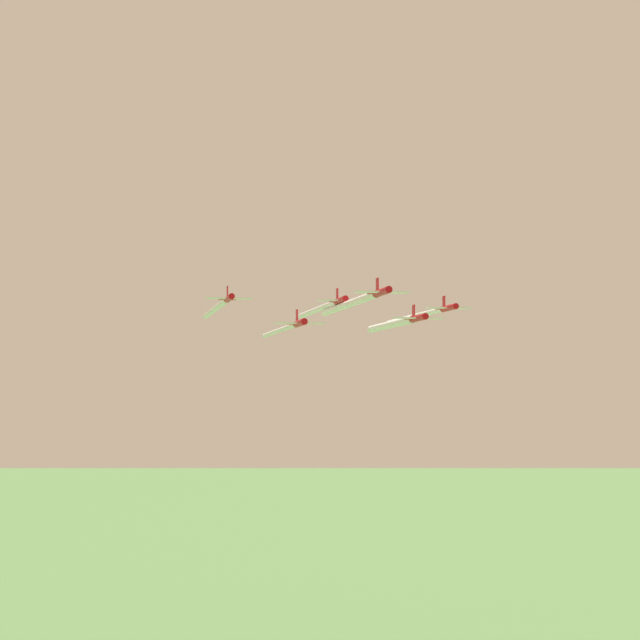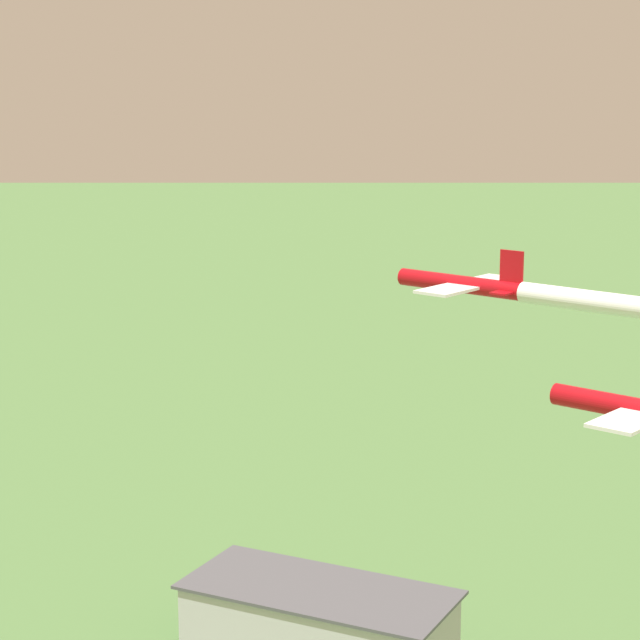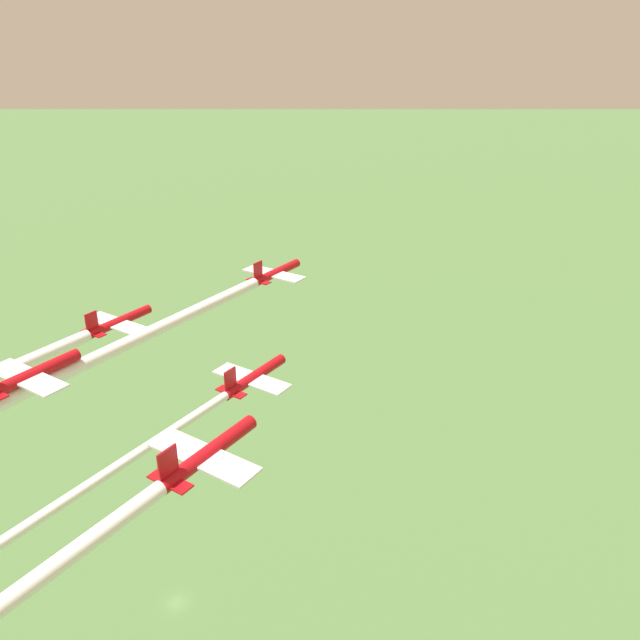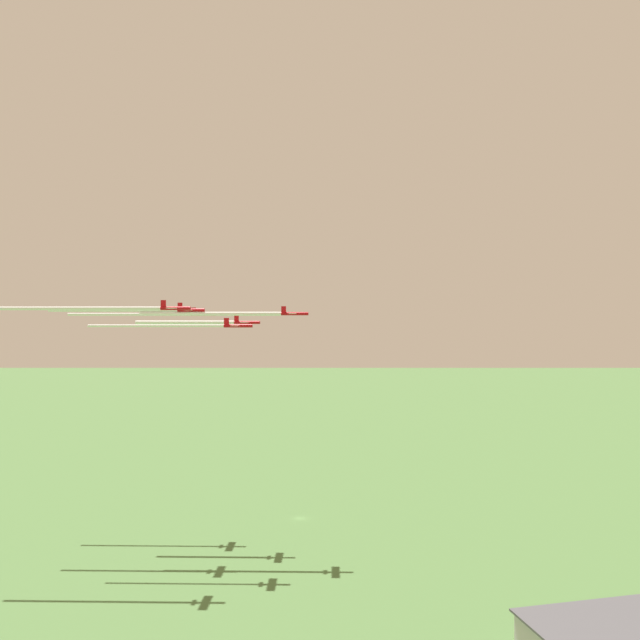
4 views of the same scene
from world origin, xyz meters
TOP-DOWN VIEW (x-y plane):
  - hangar at (-47.12, 115.00)m, footprint 41.79×18.96m
  - jet_0 at (7.20, 27.02)m, footprint 8.98×8.70m

SIDE VIEW (x-z plane):
  - hangar at x=-47.12m, z-range 0.02..11.06m
  - jet_0 at x=7.20m, z-range 74.62..77.63m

